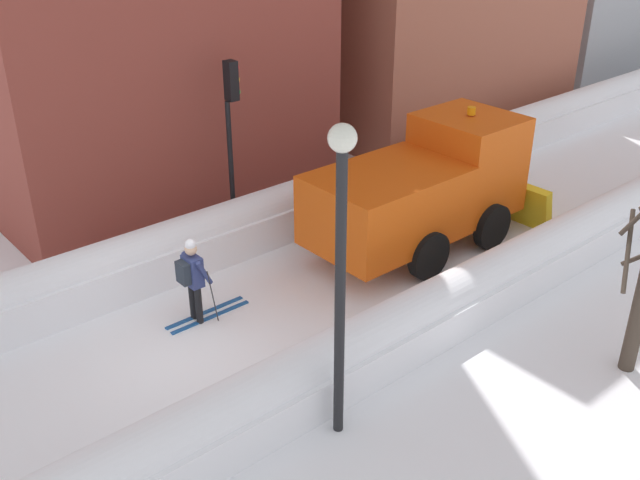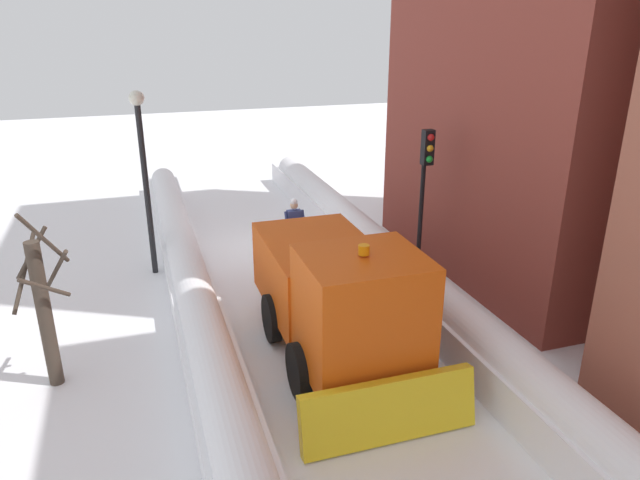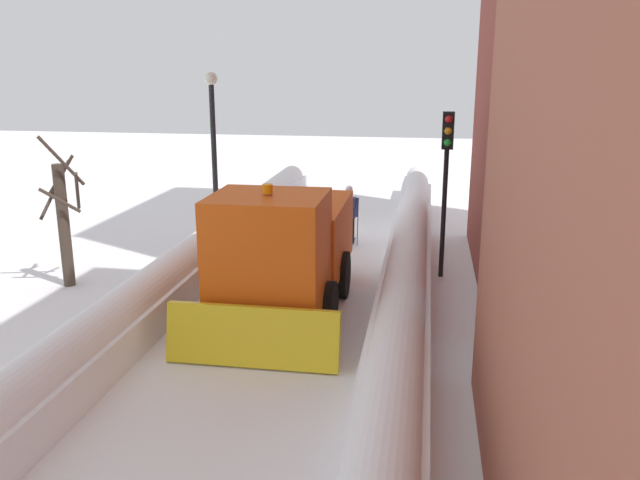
# 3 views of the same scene
# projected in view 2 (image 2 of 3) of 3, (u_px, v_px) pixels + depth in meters

# --- Properties ---
(ground_plane) EXTENTS (80.00, 80.00, 0.00)m
(ground_plane) POSITION_uv_depth(u_px,v_px,m) (404.00, 464.00, 9.62)
(ground_plane) COLOR white
(snowbank_left) EXTENTS (1.10, 36.00, 1.28)m
(snowbank_left) POSITION_uv_depth(u_px,v_px,m) (545.00, 403.00, 10.16)
(snowbank_left) COLOR white
(snowbank_left) RESTS_ON ground
(snowbank_right) EXTENTS (1.10, 36.00, 1.17)m
(snowbank_right) POSITION_uv_depth(u_px,v_px,m) (243.00, 475.00, 8.66)
(snowbank_right) COLOR white
(snowbank_right) RESTS_ON ground
(plow_truck) EXTENTS (3.20, 5.98, 3.12)m
(plow_truck) POSITION_uv_depth(u_px,v_px,m) (337.00, 295.00, 12.15)
(plow_truck) COLOR #DB510F
(plow_truck) RESTS_ON ground
(skier) EXTENTS (0.62, 1.80, 1.81)m
(skier) POSITION_uv_depth(u_px,v_px,m) (294.00, 224.00, 17.76)
(skier) COLOR black
(skier) RESTS_ON ground
(traffic_light_pole) EXTENTS (0.28, 0.42, 4.22)m
(traffic_light_pole) POSITION_uv_depth(u_px,v_px,m) (425.00, 178.00, 15.25)
(traffic_light_pole) COLOR black
(traffic_light_pole) RESTS_ON ground
(street_lamp) EXTENTS (0.40, 0.40, 5.12)m
(street_lamp) POSITION_uv_depth(u_px,v_px,m) (143.00, 161.00, 15.72)
(street_lamp) COLOR black
(street_lamp) RESTS_ON ground
(bare_tree_near) EXTENTS (1.16, 1.36, 3.78)m
(bare_tree_near) POSITION_uv_depth(u_px,v_px,m) (44.00, 308.00, 11.19)
(bare_tree_near) COLOR #42362C
(bare_tree_near) RESTS_ON ground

